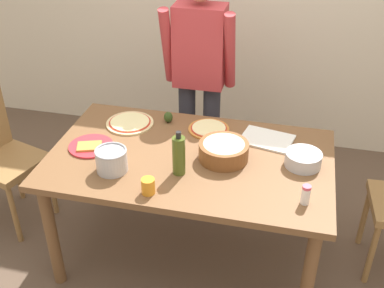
# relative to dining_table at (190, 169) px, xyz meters

# --- Properties ---
(ground) EXTENTS (8.00, 8.00, 0.00)m
(ground) POSITION_rel_dining_table_xyz_m (0.00, 0.00, -0.67)
(ground) COLOR brown
(dining_table) EXTENTS (1.60, 0.96, 0.76)m
(dining_table) POSITION_rel_dining_table_xyz_m (0.00, 0.00, 0.00)
(dining_table) COLOR brown
(dining_table) RESTS_ON ground
(person_cook) EXTENTS (0.49, 0.25, 1.62)m
(person_cook) POSITION_rel_dining_table_xyz_m (-0.11, 0.76, 0.27)
(person_cook) COLOR #2D2D38
(person_cook) RESTS_ON ground
(pizza_raw_on_board) EXTENTS (0.30, 0.30, 0.02)m
(pizza_raw_on_board) POSITION_rel_dining_table_xyz_m (-0.45, 0.27, 0.10)
(pizza_raw_on_board) COLOR beige
(pizza_raw_on_board) RESTS_ON dining_table
(pizza_cooked_on_tray) EXTENTS (0.25, 0.25, 0.02)m
(pizza_cooked_on_tray) POSITION_rel_dining_table_xyz_m (0.05, 0.31, 0.10)
(pizza_cooked_on_tray) COLOR #C67A33
(pizza_cooked_on_tray) RESTS_ON dining_table
(plate_with_slice) EXTENTS (0.26, 0.26, 0.02)m
(plate_with_slice) POSITION_rel_dining_table_xyz_m (-0.59, -0.04, 0.10)
(plate_with_slice) COLOR red
(plate_with_slice) RESTS_ON dining_table
(popcorn_bowl) EXTENTS (0.28, 0.28, 0.11)m
(popcorn_bowl) POSITION_rel_dining_table_xyz_m (0.19, 0.02, 0.15)
(popcorn_bowl) COLOR brown
(popcorn_bowl) RESTS_ON dining_table
(mixing_bowl_steel) EXTENTS (0.20, 0.20, 0.08)m
(mixing_bowl_steel) POSITION_rel_dining_table_xyz_m (0.63, 0.05, 0.13)
(mixing_bowl_steel) COLOR #B7B7BC
(mixing_bowl_steel) RESTS_ON dining_table
(olive_oil_bottle) EXTENTS (0.07, 0.07, 0.26)m
(olive_oil_bottle) POSITION_rel_dining_table_xyz_m (-0.02, -0.17, 0.20)
(olive_oil_bottle) COLOR #47561E
(olive_oil_bottle) RESTS_ON dining_table
(steel_pot) EXTENTS (0.17, 0.17, 0.13)m
(steel_pot) POSITION_rel_dining_table_xyz_m (-0.38, -0.23, 0.16)
(steel_pot) COLOR #B7B7BC
(steel_pot) RESTS_ON dining_table
(cup_orange) EXTENTS (0.07, 0.07, 0.08)m
(cup_orange) POSITION_rel_dining_table_xyz_m (-0.13, -0.38, 0.13)
(cup_orange) COLOR orange
(cup_orange) RESTS_ON dining_table
(salt_shaker) EXTENTS (0.04, 0.04, 0.11)m
(salt_shaker) POSITION_rel_dining_table_xyz_m (0.65, -0.28, 0.14)
(salt_shaker) COLOR white
(salt_shaker) RESTS_ON dining_table
(cutting_board_white) EXTENTS (0.34, 0.28, 0.01)m
(cutting_board_white) POSITION_rel_dining_table_xyz_m (0.41, 0.27, 0.10)
(cutting_board_white) COLOR white
(cutting_board_white) RESTS_ON dining_table
(avocado) EXTENTS (0.06, 0.06, 0.07)m
(avocado) POSITION_rel_dining_table_xyz_m (-0.23, 0.35, 0.13)
(avocado) COLOR #2D4219
(avocado) RESTS_ON dining_table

